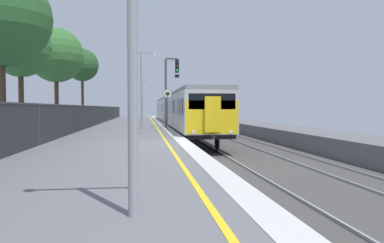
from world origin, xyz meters
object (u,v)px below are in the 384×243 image
(signal_gantry, at_px, (169,84))
(platform_lamp_far, at_px, (142,96))
(background_tree_centre, at_px, (23,49))
(platform_lamp_mid, at_px, (141,83))
(speed_limit_sign, at_px, (167,104))
(background_tree_back, at_px, (82,66))
(commuter_train_at_platform, at_px, (177,110))
(background_tree_right, at_px, (3,21))
(background_tree_left, at_px, (57,57))

(signal_gantry, height_order, platform_lamp_far, signal_gantry)
(platform_lamp_far, distance_m, background_tree_centre, 26.80)
(platform_lamp_mid, bearing_deg, background_tree_centre, -150.11)
(speed_limit_sign, relative_size, platform_lamp_mid, 0.49)
(speed_limit_sign, relative_size, platform_lamp_far, 0.53)
(platform_lamp_mid, height_order, background_tree_back, background_tree_back)
(platform_lamp_mid, bearing_deg, platform_lamp_far, 90.00)
(signal_gantry, xyz_separation_m, speed_limit_sign, (-0.36, -3.44, -1.54))
(commuter_train_at_platform, relative_size, signal_gantry, 7.50)
(platform_lamp_far, relative_size, background_tree_right, 0.67)
(commuter_train_at_platform, height_order, platform_lamp_mid, platform_lamp_mid)
(signal_gantry, bearing_deg, background_tree_left, 167.22)
(platform_lamp_far, xyz_separation_m, background_tree_back, (-6.46, -7.32, 2.99))
(background_tree_right, bearing_deg, commuter_train_at_platform, 64.79)
(background_tree_centre, bearing_deg, platform_lamp_far, 75.09)
(signal_gantry, height_order, background_tree_right, background_tree_right)
(speed_limit_sign, distance_m, background_tree_right, 11.16)
(background_tree_right, bearing_deg, background_tree_centre, 98.78)
(background_tree_left, relative_size, background_tree_back, 0.97)
(background_tree_centre, distance_m, background_tree_back, 18.55)
(background_tree_left, height_order, background_tree_right, background_tree_left)
(commuter_train_at_platform, distance_m, background_tree_right, 22.90)
(commuter_train_at_platform, bearing_deg, background_tree_left, -142.30)
(background_tree_left, bearing_deg, background_tree_back, 89.65)
(platform_lamp_mid, distance_m, platform_lamp_far, 21.88)
(signal_gantry, bearing_deg, platform_lamp_far, 95.75)
(background_tree_back, bearing_deg, signal_gantry, -57.48)
(background_tree_left, xyz_separation_m, background_tree_centre, (-0.35, -7.05, -0.52))
(background_tree_left, bearing_deg, platform_lamp_mid, -25.38)
(commuter_train_at_platform, xyz_separation_m, background_tree_back, (-10.04, 3.65, 4.79))
(platform_lamp_far, bearing_deg, background_tree_left, -109.19)
(commuter_train_at_platform, distance_m, background_tree_back, 11.70)
(speed_limit_sign, distance_m, background_tree_centre, 9.33)
(commuter_train_at_platform, distance_m, platform_lamp_far, 11.67)
(speed_limit_sign, bearing_deg, background_tree_back, 115.92)
(background_tree_centre, bearing_deg, commuter_train_at_platform, 54.89)
(background_tree_back, bearing_deg, background_tree_left, -90.35)
(signal_gantry, xyz_separation_m, background_tree_centre, (-8.97, -5.10, 1.67))
(platform_lamp_far, height_order, background_tree_right, background_tree_right)
(platform_lamp_far, bearing_deg, commuter_train_at_platform, -71.96)
(background_tree_right, xyz_separation_m, background_tree_back, (-0.44, 24.04, 0.73))
(commuter_train_at_platform, relative_size, platform_lamp_mid, 7.11)
(commuter_train_at_platform, height_order, background_tree_right, background_tree_right)
(background_tree_centre, relative_size, background_tree_back, 0.86)
(platform_lamp_far, bearing_deg, background_tree_centre, -104.91)
(commuter_train_at_platform, xyz_separation_m, platform_lamp_far, (-3.57, 10.97, 1.80))
(signal_gantry, xyz_separation_m, background_tree_back, (-8.55, 13.42, 2.78))
(platform_lamp_far, height_order, background_tree_left, background_tree_left)
(commuter_train_at_platform, xyz_separation_m, signal_gantry, (-1.48, -9.77, 2.01))
(signal_gantry, xyz_separation_m, platform_lamp_far, (-2.09, 20.73, -0.22))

